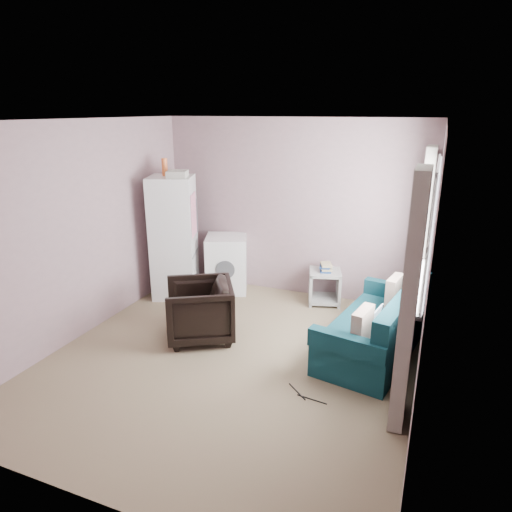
{
  "coord_description": "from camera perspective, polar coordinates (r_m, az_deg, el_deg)",
  "views": [
    {
      "loc": [
        1.89,
        -3.99,
        2.6
      ],
      "look_at": [
        0.05,
        0.6,
        1.0
      ],
      "focal_mm": 32.0,
      "sensor_mm": 36.0,
      "label": 1
    }
  ],
  "objects": [
    {
      "name": "floor_cables",
      "position": [
        4.55,
        6.07,
        -16.93
      ],
      "size": [
        0.43,
        0.21,
        0.01
      ],
      "rotation": [
        0.0,
        0.0,
        -0.39
      ],
      "color": "black",
      "rests_on": "ground"
    },
    {
      "name": "side_table",
      "position": [
        6.42,
        8.58,
        -3.52
      ],
      "size": [
        0.53,
        0.53,
        0.58
      ],
      "rotation": [
        0.0,
        0.0,
        0.28
      ],
      "color": "gray",
      "rests_on": "ground"
    },
    {
      "name": "room",
      "position": [
        4.61,
        -3.08,
        0.93
      ],
      "size": [
        3.84,
        4.24,
        2.54
      ],
      "color": "#806E53",
      "rests_on": "ground"
    },
    {
      "name": "sofa",
      "position": [
        5.25,
        15.04,
        -8.95
      ],
      "size": [
        1.09,
        1.84,
        0.77
      ],
      "rotation": [
        0.0,
        0.0,
        -0.19
      ],
      "color": "#0F3B44",
      "rests_on": "ground"
    },
    {
      "name": "armchair",
      "position": [
        5.4,
        -7.09,
        -6.44
      ],
      "size": [
        0.98,
        1.0,
        0.77
      ],
      "primitive_type": "imported",
      "rotation": [
        0.0,
        0.0,
        -1.04
      ],
      "color": "black",
      "rests_on": "ground"
    },
    {
      "name": "washing_machine",
      "position": [
        6.77,
        -3.69,
        -0.8
      ],
      "size": [
        0.76,
        0.76,
        0.83
      ],
      "rotation": [
        0.0,
        0.0,
        0.37
      ],
      "color": "silver",
      "rests_on": "ground"
    },
    {
      "name": "window_dressing",
      "position": [
        4.92,
        19.55,
        -0.79
      ],
      "size": [
        0.17,
        2.62,
        2.18
      ],
      "color": "white",
      "rests_on": "ground"
    },
    {
      "name": "fridge",
      "position": [
        6.55,
        -10.24,
        2.39
      ],
      "size": [
        0.76,
        0.76,
        1.96
      ],
      "rotation": [
        0.0,
        0.0,
        0.36
      ],
      "color": "silver",
      "rests_on": "ground"
    }
  ]
}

